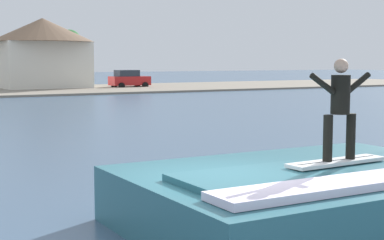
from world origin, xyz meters
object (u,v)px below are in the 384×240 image
wave_crest (314,196)px  house_gabled_white (43,48)px  surfboard (337,162)px  surfer (340,104)px  car_far_shore (129,79)px  tree_tall_bare (70,43)px

wave_crest → house_gabled_white: house_gabled_white is taller
surfboard → surfer: bearing=-25.7°
car_far_shore → house_gabled_white: (-8.09, 2.22, 3.07)m
surfboard → surfer: (0.03, -0.02, 0.99)m
surfer → tree_tall_bare: (12.96, 53.65, 2.51)m
house_gabled_white → car_far_shore: bearing=-15.3°
surfboard → house_gabled_white: house_gabled_white is taller
surfer → tree_tall_bare: tree_tall_bare is taller
wave_crest → surfer: surfer is taller
wave_crest → surfboard: bearing=-44.3°
surfer → house_gabled_white: bearing=79.6°
car_far_shore → house_gabled_white: house_gabled_white is taller
car_far_shore → tree_tall_bare: bearing=130.5°
wave_crest → tree_tall_bare: tree_tall_bare is taller
wave_crest → car_far_shore: bearing=69.8°
surfboard → car_far_shore: car_far_shore is taller
surfer → house_gabled_white: house_gabled_white is taller
surfer → house_gabled_white: 51.56m
house_gabled_white → tree_tall_bare: (3.66, 2.96, 0.60)m
car_far_shore → tree_tall_bare: 7.74m
car_far_shore → surfboard: bearing=-109.8°
surfboard → surfer: 0.99m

